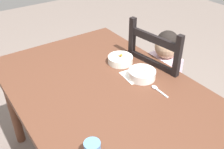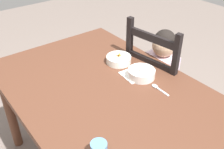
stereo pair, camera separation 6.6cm
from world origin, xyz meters
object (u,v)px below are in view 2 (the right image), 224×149
(dining_table, at_px, (106,101))
(dining_chair, at_px, (158,89))
(bowl_of_carrots, at_px, (119,59))
(spoon, at_px, (157,88))
(child_figure, at_px, (159,72))
(bowl_of_peas, at_px, (141,73))

(dining_table, relative_size, dining_chair, 1.43)
(dining_table, distance_m, dining_chair, 0.58)
(bowl_of_carrots, height_order, spoon, bowl_of_carrots)
(spoon, bearing_deg, bowl_of_carrots, 179.02)
(dining_table, xyz_separation_m, dining_chair, (-0.07, 0.54, -0.19))
(spoon, bearing_deg, dining_chair, 129.91)
(dining_table, height_order, child_figure, child_figure)
(bowl_of_peas, bearing_deg, dining_table, -98.28)
(dining_table, bearing_deg, dining_chair, 97.25)
(bowl_of_peas, bearing_deg, dining_chair, 109.75)
(child_figure, xyz_separation_m, bowl_of_peas, (0.11, -0.29, 0.16))
(dining_chair, xyz_separation_m, spoon, (0.25, -0.30, 0.29))
(child_figure, xyz_separation_m, spoon, (0.26, -0.30, 0.14))
(dining_table, xyz_separation_m, child_figure, (-0.08, 0.54, -0.04))
(dining_chair, bearing_deg, bowl_of_peas, -70.25)
(bowl_of_carrots, relative_size, spoon, 1.24)
(dining_chair, bearing_deg, child_figure, -162.81)
(dining_chair, height_order, bowl_of_carrots, dining_chair)
(dining_chair, height_order, child_figure, dining_chair)
(bowl_of_peas, bearing_deg, bowl_of_carrots, 179.98)
(spoon, bearing_deg, child_figure, 131.02)
(bowl_of_carrots, bearing_deg, child_figure, 68.71)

